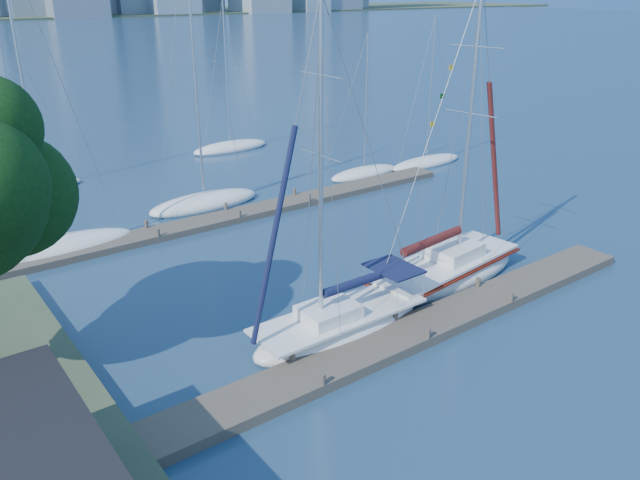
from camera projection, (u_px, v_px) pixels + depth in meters
ground at (411, 337)px, 24.55m from camera, size 700.00×700.00×0.00m
near_dock at (411, 333)px, 24.47m from camera, size 26.00×2.00×0.40m
far_dock at (248, 213)px, 37.48m from camera, size 30.00×1.80×0.36m
sailboat_navy at (340, 310)px, 24.35m from camera, size 7.90×2.59×13.26m
sailboat_maroon at (445, 260)px, 28.88m from camera, size 9.23×3.87×13.77m
bg_boat_0 at (52, 248)px, 32.05m from camera, size 8.81×5.66×16.24m
bg_boat_2 at (204, 202)px, 38.95m from camera, size 7.69×4.79×16.49m
bg_boat_4 at (364, 173)px, 45.33m from camera, size 6.19×3.77×10.25m
bg_boat_5 at (426, 162)px, 48.10m from camera, size 7.15×2.90×11.28m
bg_boat_6 at (26, 188)px, 41.84m from camera, size 7.24×2.15×12.27m
bg_boat_7 at (231, 147)px, 52.41m from camera, size 7.11×4.87×12.40m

